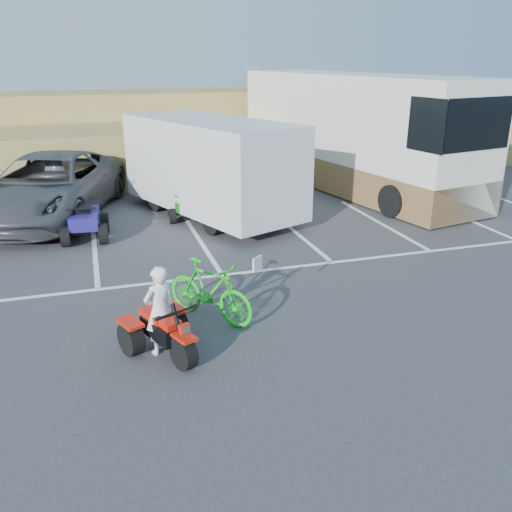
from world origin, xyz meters
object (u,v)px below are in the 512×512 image
object	(u,v)px
rider	(160,310)
rv_motorhome	(351,140)
grey_pickup	(49,186)
red_trike_atv	(167,355)
green_dirt_bike	(210,291)
cargo_trailer	(211,165)
quad_atv_blue	(87,239)
quad_atv_green	(185,219)

from	to	relation	value
rider	rv_motorhome	bearing A→B (deg)	-152.73
grey_pickup	rv_motorhome	world-z (taller)	rv_motorhome
red_trike_atv	green_dirt_bike	bearing A→B (deg)	24.78
grey_pickup	cargo_trailer	world-z (taller)	cargo_trailer
red_trike_atv	cargo_trailer	world-z (taller)	cargo_trailer
quad_atv_blue	rv_motorhome	bearing A→B (deg)	24.26
red_trike_atv	rider	xyz separation A→B (m)	(-0.06, 0.14, 0.76)
rider	red_trike_atv	bearing A→B (deg)	90.00
rv_motorhome	quad_atv_green	xyz separation A→B (m)	(-6.62, -2.39, -1.72)
rv_motorhome	quad_atv_blue	distance (m)	10.26
rv_motorhome	rider	bearing A→B (deg)	-141.05
rv_motorhome	quad_atv_blue	world-z (taller)	rv_motorhome
rider	quad_atv_blue	xyz separation A→B (m)	(-1.13, 6.52, -0.76)
cargo_trailer	quad_atv_blue	size ratio (longest dim) A/B	4.29
cargo_trailer	rv_motorhome	world-z (taller)	rv_motorhome
grey_pickup	quad_atv_green	distance (m)	4.18
green_dirt_bike	cargo_trailer	xyz separation A→B (m)	(1.57, 6.81, 0.99)
green_dirt_bike	quad_atv_blue	bearing A→B (deg)	72.56
green_dirt_bike	grey_pickup	distance (m)	8.73
grey_pickup	quad_atv_green	size ratio (longest dim) A/B	5.27
quad_atv_green	rider	bearing A→B (deg)	-97.41
red_trike_atv	cargo_trailer	bearing A→B (deg)	49.19
rider	quad_atv_green	distance (m)	7.89
red_trike_atv	quad_atv_blue	xyz separation A→B (m)	(-1.19, 6.66, 0.00)
green_dirt_bike	quad_atv_green	bearing A→B (deg)	45.48
green_dirt_bike	cargo_trailer	size ratio (longest dim) A/B	0.29
red_trike_atv	cargo_trailer	distance (m)	8.41
grey_pickup	rider	bearing A→B (deg)	-58.49
quad_atv_blue	red_trike_atv	bearing A→B (deg)	-75.99
grey_pickup	quad_atv_blue	bearing A→B (deg)	-50.87
grey_pickup	red_trike_atv	bearing A→B (deg)	-58.34
red_trike_atv	quad_atv_green	xyz separation A→B (m)	(1.68, 7.79, 0.00)
grey_pickup	rv_motorhome	xyz separation A→B (m)	(10.44, 0.97, 0.79)
red_trike_atv	quad_atv_blue	world-z (taller)	quad_atv_blue
rv_motorhome	quad_atv_green	world-z (taller)	rv_motorhome
rider	cargo_trailer	bearing A→B (deg)	-131.50
cargo_trailer	green_dirt_bike	bearing A→B (deg)	-124.84
cargo_trailer	quad_atv_green	size ratio (longest dim) A/B	5.22
quad_atv_green	cargo_trailer	bearing A→B (deg)	10.36
green_dirt_bike	quad_atv_green	distance (m)	6.80
cargo_trailer	quad_atv_blue	xyz separation A→B (m)	(-3.72, -1.21, -1.57)
rv_motorhome	quad_atv_blue	xyz separation A→B (m)	(-9.49, -3.52, -1.72)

